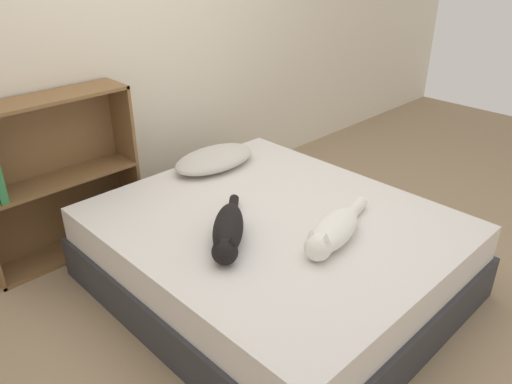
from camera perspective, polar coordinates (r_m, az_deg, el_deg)
The scene contains 7 objects.
ground_plane at distance 2.88m, azimuth 1.93°, elevation -10.50°, with size 8.00×8.00×0.00m, color #997F60.
wall_back at distance 3.34m, azimuth -14.78°, elevation 17.60°, with size 8.00×0.06×2.50m.
bed at distance 2.75m, azimuth 2.00°, elevation -6.93°, with size 1.57×1.82×0.44m.
pillow at distance 3.20m, azimuth -4.76°, elevation 3.80°, with size 0.57×0.33×0.11m.
cat_light at distance 2.43m, azimuth 8.74°, elevation -4.48°, with size 0.63×0.28×0.15m.
cat_dark at distance 2.39m, azimuth -3.23°, elevation -4.47°, with size 0.51×0.49×0.15m.
bookshelf at distance 3.16m, azimuth -22.53°, elevation 1.58°, with size 0.93×0.26×0.99m.
Camera 1 is at (-1.66, -1.56, 1.77)m, focal length 35.00 mm.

